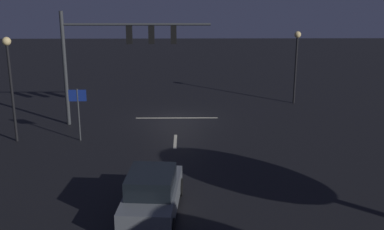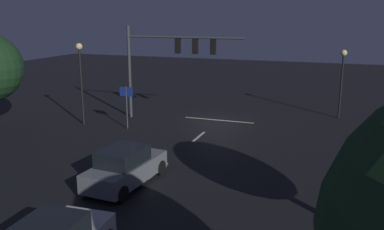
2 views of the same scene
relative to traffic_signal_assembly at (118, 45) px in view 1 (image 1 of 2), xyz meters
The scene contains 9 objects.
ground_plane 5.70m from the traffic_signal_assembly, 165.36° to the right, with size 80.00×80.00×0.00m, color black.
traffic_signal_assembly is the anchor object (origin of this frame).
lane_dash_far 6.46m from the traffic_signal_assembly, 135.71° to the left, with size 2.20×0.16×0.01m, color beige.
lane_dash_mid 10.75m from the traffic_signal_assembly, 109.46° to the left, with size 2.20×0.16×0.01m, color beige.
stop_bar 5.76m from the traffic_signal_assembly, 159.88° to the right, with size 5.00×0.16×0.01m, color beige.
car_approaching 12.06m from the traffic_signal_assembly, 103.07° to the left, with size 2.19×4.48×1.70m.
street_lamp_left_kerb 12.17m from the traffic_signal_assembly, 157.14° to the right, with size 0.44×0.44×4.87m.
street_lamp_right_kerb 5.95m from the traffic_signal_assembly, 30.27° to the left, with size 0.44×0.44×5.44m.
route_sign 4.30m from the traffic_signal_assembly, 58.69° to the left, with size 0.90×0.09×2.78m.
Camera 1 is at (-0.60, 27.63, 8.25)m, focal length 44.65 mm.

